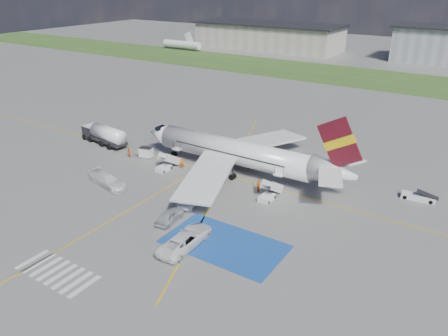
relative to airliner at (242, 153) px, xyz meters
The scene contains 21 objects.
ground 14.48m from the airliner, 96.14° to the right, with size 400.00×400.00×0.00m, color #60605E.
grass_strip 81.08m from the airliner, 91.06° to the left, with size 400.00×30.00×0.01m, color #2D4C1E.
taxiway_line_main 4.21m from the airliner, 126.97° to the right, with size 120.00×0.20×0.01m, color gold.
taxiway_line_cross 25.10m from the airliner, 105.17° to the right, with size 0.20×60.00×0.01m, color gold.
taxiway_line_diag 4.21m from the airliner, 126.97° to the right, with size 0.20×60.00×0.01m, color gold.
staging_box 20.19m from the airliner, 64.74° to the right, with size 14.00×8.00×0.01m, color #184592.
crosswalk 32.35m from the airliner, 95.90° to the right, with size 9.00×4.00×0.01m.
terminal_west 129.04m from the airliner, 115.97° to the left, with size 60.00×22.00×10.00m, color #9F9689.
airliner is the anchor object (origin of this frame).
airstairs_fwd 12.52m from the airliner, 154.30° to the right, with size 1.90×5.20×3.60m.
airstairs_aft 9.59m from the airliner, 35.25° to the right, with size 1.90×5.20×3.60m.
fuel_tanker 28.08m from the airliner, behind, with size 10.74×4.24×3.57m.
gpu_cart 17.48m from the airliner, 169.14° to the right, with size 2.48×1.89×1.84m.
belt_loader 25.93m from the airliner, 13.19° to the left, with size 4.86×2.22×1.42m.
car_silver_a 17.68m from the airliner, 90.17° to the right, with size 1.88×4.67×1.59m, color #AEB1B5.
car_silver_b 12.76m from the airliner, 91.60° to the right, with size 1.71×4.90×1.62m, color #B3B5BB.
van_white_a 21.47m from the airliner, 76.54° to the right, with size 2.89×6.27×2.35m, color white.
van_white_b 20.49m from the airliner, 134.95° to the right, with size 2.38×5.86×2.30m, color silver.
crew_fwd 9.97m from the airliner, 157.96° to the right, with size 0.69×0.46×1.90m, color orange.
crew_nose 20.25m from the airliner, 166.23° to the right, with size 0.79×0.62×1.63m, color #FF600D.
crew_aft 7.11m from the airliner, 37.80° to the right, with size 1.10×0.46×1.87m, color orange.
Camera 1 is at (33.22, -39.75, 28.42)m, focal length 35.00 mm.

